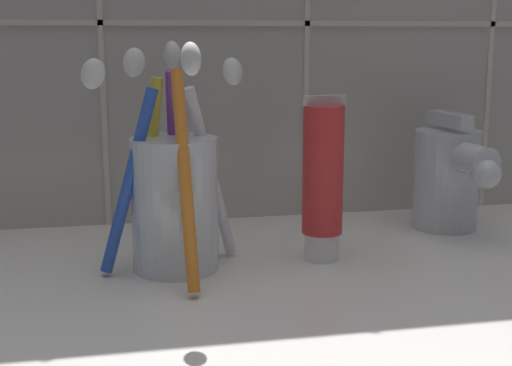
% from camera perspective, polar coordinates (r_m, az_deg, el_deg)
% --- Properties ---
extents(sink_counter, '(0.77, 0.40, 0.02)m').
position_cam_1_polar(sink_counter, '(0.54, 7.34, -8.63)').
color(sink_counter, silver).
rests_on(sink_counter, ground).
extents(toothbrush_cup, '(0.13, 0.14, 0.18)m').
position_cam_1_polar(toothbrush_cup, '(0.54, -6.58, -0.93)').
color(toothbrush_cup, silver).
rests_on(toothbrush_cup, sink_counter).
extents(toothpaste_tube, '(0.03, 0.03, 0.13)m').
position_cam_1_polar(toothpaste_tube, '(0.56, 5.37, 0.24)').
color(toothpaste_tube, white).
rests_on(toothpaste_tube, sink_counter).
extents(sink_faucet, '(0.06, 0.10, 0.11)m').
position_cam_1_polar(sink_faucet, '(0.68, 15.24, 0.60)').
color(sink_faucet, silver).
rests_on(sink_faucet, sink_counter).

